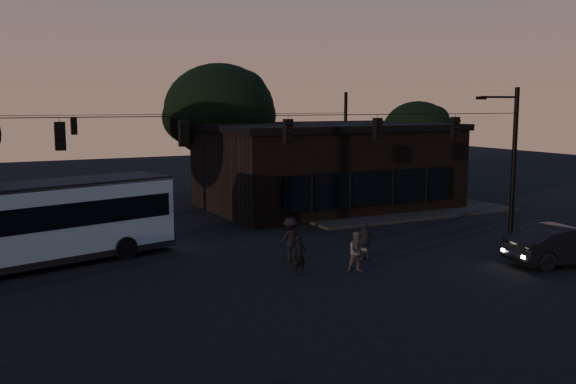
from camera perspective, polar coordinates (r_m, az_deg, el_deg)
name	(u,v)px	position (r m, az deg, el deg)	size (l,w,h in m)	color
ground	(337,285)	(24.10, 4.42, -8.25)	(120.00, 120.00, 0.00)	black
sidewalk_far_right	(381,206)	(42.00, 8.30, -1.26)	(14.00, 10.00, 0.15)	black
building	(326,165)	(41.67, 3.43, 2.39)	(15.40, 10.41, 5.40)	black
tree_behind	(219,111)	(44.71, -6.11, 7.20)	(7.60, 7.60, 9.43)	black
tree_right	(418,132)	(48.34, 11.44, 5.29)	(5.20, 5.20, 6.86)	black
signal_rig_near	(288,158)	(26.73, 0.00, 3.08)	(26.24, 0.30, 7.50)	black
signal_rig_far	(173,143)	(41.58, -10.22, 4.33)	(26.24, 0.30, 7.50)	black
bus	(26,221)	(28.11, -22.23, -2.43)	(12.58, 5.92, 3.46)	#90ADB7
car	(566,245)	(29.21, 23.48, -4.33)	(1.78, 5.09, 1.68)	black
pedestrian_a	(299,256)	(25.16, 1.03, -5.69)	(0.57, 0.37, 1.57)	black
pedestrian_b	(357,252)	(25.85, 6.17, -5.30)	(0.79, 0.62, 1.62)	#4A4444
pedestrian_c	(365,241)	(27.75, 6.88, -4.37)	(0.97, 0.40, 1.66)	black
pedestrian_d	(290,240)	(27.36, 0.22, -4.25)	(1.21, 0.70, 1.87)	black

